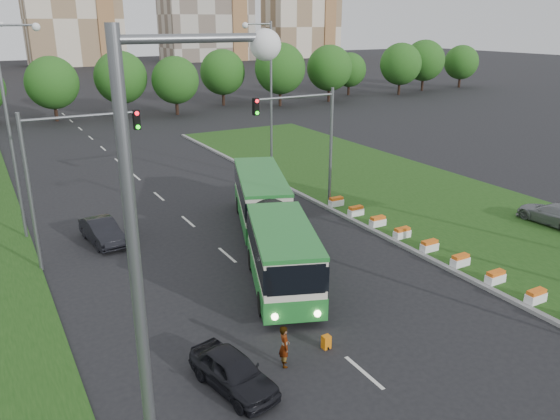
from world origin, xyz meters
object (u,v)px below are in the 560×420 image
traffic_mast_median (310,131)px  traffic_mast_left (62,164)px  car_left_far (102,231)px  pedestrian (284,346)px  car_median (554,214)px  shopping_trolley (326,342)px  car_left_near (233,371)px  articulated_bus (264,221)px

traffic_mast_median → traffic_mast_left: (-15.16, -1.00, 0.00)m
car_left_far → traffic_mast_left: bearing=-139.2°
traffic_mast_median → pedestrian: size_ratio=4.90×
traffic_mast_median → car_median: size_ratio=1.75×
traffic_mast_median → pedestrian: bearing=-125.3°
car_left_far → pedestrian: pedestrian is taller
traffic_mast_median → car_left_far: size_ratio=1.91×
traffic_mast_median → shopping_trolley: bearing=-120.0°
car_left_near → car_median: car_median is taller
car_left_near → articulated_bus: bearing=45.3°
car_left_near → car_left_far: (-0.99, 15.54, 0.04)m
car_median → shopping_trolley: (-19.63, -4.15, -0.55)m
articulated_bus → pedestrian: size_ratio=10.42×
articulated_bus → car_left_near: 11.99m
articulated_bus → car_left_near: size_ratio=4.47×
pedestrian → traffic_mast_median: bearing=-15.4°
shopping_trolley → car_median: bearing=10.0°
articulated_bus → traffic_mast_left: bearing=-178.9°
articulated_bus → car_median: 18.11m
traffic_mast_left → car_left_far: traffic_mast_left is taller
articulated_bus → traffic_mast_median: bearing=59.0°
car_median → pedestrian: (-21.60, -4.31, 0.00)m
traffic_mast_median → car_left_near: size_ratio=2.10×
traffic_mast_left → articulated_bus: bearing=-20.1°
traffic_mast_median → pedestrian: (-10.06, -14.20, -4.53)m
traffic_mast_median → traffic_mast_left: size_ratio=1.00×
traffic_mast_left → pedestrian: 14.86m
car_left_near → shopping_trolley: car_left_near is taller
traffic_mast_left → pedestrian: (5.09, -13.20, -4.53)m
car_left_near → traffic_mast_left: bearing=90.7°
pedestrian → car_left_far: bearing=31.6°
traffic_mast_median → car_median: 15.85m
traffic_mast_left → car_median: size_ratio=1.75×
traffic_mast_left → articulated_bus: size_ratio=0.47×
car_left_far → traffic_mast_median: bearing=-11.3°
car_median → pedestrian: bearing=9.6°
traffic_mast_left → car_left_near: size_ratio=2.10×
articulated_bus → car_left_far: (-7.51, 5.54, -1.03)m
car_left_far → car_median: (24.76, -10.98, 0.12)m
pedestrian → shopping_trolley: bearing=-65.2°
car_left_far → car_median: bearing=-30.5°
pedestrian → car_left_near: bearing=116.5°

